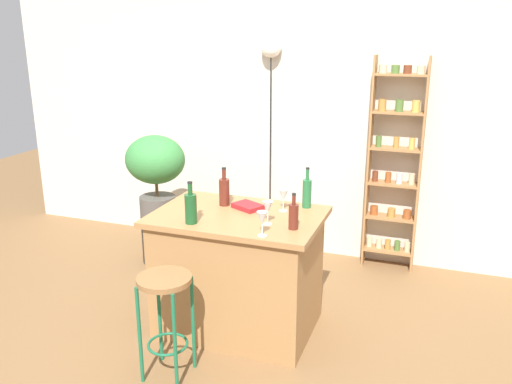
# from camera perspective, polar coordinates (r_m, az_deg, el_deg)

# --- Properties ---
(ground) EXTENTS (12.00, 12.00, 0.00)m
(ground) POSITION_cam_1_polar(r_m,az_deg,el_deg) (3.96, -3.52, -16.22)
(ground) COLOR brown
(back_wall) EXTENTS (6.40, 0.10, 2.80)m
(back_wall) POSITION_cam_1_polar(r_m,az_deg,el_deg) (5.22, 4.75, 8.45)
(back_wall) COLOR beige
(back_wall) RESTS_ON ground
(kitchen_counter) EXTENTS (1.21, 0.82, 0.91)m
(kitchen_counter) POSITION_cam_1_polar(r_m,az_deg,el_deg) (3.98, -1.92, -8.50)
(kitchen_counter) COLOR #9E7042
(kitchen_counter) RESTS_ON ground
(bar_stool) EXTENTS (0.35, 0.35, 0.70)m
(bar_stool) POSITION_cam_1_polar(r_m,az_deg,el_deg) (3.46, -9.71, -11.65)
(bar_stool) COLOR #196642
(bar_stool) RESTS_ON ground
(spice_shelf) EXTENTS (0.47, 0.17, 1.97)m
(spice_shelf) POSITION_cam_1_polar(r_m,az_deg,el_deg) (4.98, 14.67, 2.89)
(spice_shelf) COLOR #9E7042
(spice_shelf) RESTS_ON ground
(plant_stool) EXTENTS (0.34, 0.34, 0.48)m
(plant_stool) POSITION_cam_1_polar(r_m,az_deg,el_deg) (5.25, -10.33, -4.87)
(plant_stool) COLOR #2D2823
(plant_stool) RESTS_ON ground
(potted_plant) EXTENTS (0.57, 0.51, 0.77)m
(potted_plant) POSITION_cam_1_polar(r_m,az_deg,el_deg) (5.03, -10.76, 2.76)
(potted_plant) COLOR #514C47
(potted_plant) RESTS_ON plant_stool
(bottle_spirits_clear) EXTENTS (0.08, 0.08, 0.29)m
(bottle_spirits_clear) POSITION_cam_1_polar(r_m,az_deg,el_deg) (3.97, -3.43, 0.10)
(bottle_spirits_clear) COLOR #5B2319
(bottle_spirits_clear) RESTS_ON kitchen_counter
(bottle_vinegar) EXTENTS (0.08, 0.08, 0.29)m
(bottle_vinegar) POSITION_cam_1_polar(r_m,az_deg,el_deg) (3.62, -7.03, -1.68)
(bottle_vinegar) COLOR #194C23
(bottle_vinegar) RESTS_ON kitchen_counter
(bottle_wine_red) EXTENTS (0.07, 0.07, 0.25)m
(bottle_wine_red) POSITION_cam_1_polar(r_m,az_deg,el_deg) (3.50, 4.06, -2.55)
(bottle_wine_red) COLOR #5B2319
(bottle_wine_red) RESTS_ON kitchen_counter
(bottle_soda_blue) EXTENTS (0.07, 0.07, 0.31)m
(bottle_soda_blue) POSITION_cam_1_polar(r_m,az_deg,el_deg) (3.93, 5.50, -0.05)
(bottle_soda_blue) COLOR #236638
(bottle_soda_blue) RESTS_ON kitchen_counter
(wine_glass_left) EXTENTS (0.07, 0.07, 0.16)m
(wine_glass_left) POSITION_cam_1_polar(r_m,az_deg,el_deg) (3.84, 2.97, -0.40)
(wine_glass_left) COLOR silver
(wine_glass_left) RESTS_ON kitchen_counter
(wine_glass_center) EXTENTS (0.07, 0.07, 0.16)m
(wine_glass_center) POSITION_cam_1_polar(r_m,az_deg,el_deg) (3.57, 1.27, -1.73)
(wine_glass_center) COLOR silver
(wine_glass_center) RESTS_ON kitchen_counter
(wine_glass_right) EXTENTS (0.07, 0.07, 0.16)m
(wine_glass_right) POSITION_cam_1_polar(r_m,az_deg,el_deg) (3.37, 0.68, -2.90)
(wine_glass_right) COLOR silver
(wine_glass_right) RESTS_ON kitchen_counter
(cookbook) EXTENTS (0.26, 0.23, 0.03)m
(cookbook) POSITION_cam_1_polar(r_m,az_deg,el_deg) (3.92, -0.90, -1.55)
(cookbook) COLOR maroon
(cookbook) RESTS_ON kitchen_counter
(pendant_globe_light) EXTENTS (0.20, 0.20, 2.12)m
(pendant_globe_light) POSITION_cam_1_polar(r_m,az_deg,el_deg) (5.14, 1.63, 14.93)
(pendant_globe_light) COLOR black
(pendant_globe_light) RESTS_ON ground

